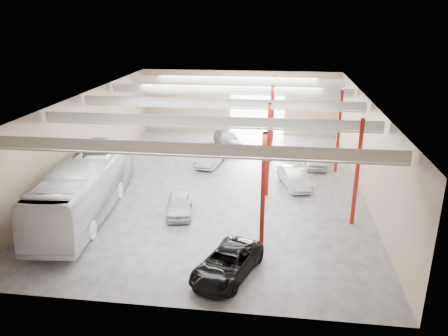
% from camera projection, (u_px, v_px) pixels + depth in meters
% --- Properties ---
extents(depot_shell, '(22.12, 32.12, 7.06)m').
position_uv_depth(depot_shell, '(223.00, 121.00, 34.08)').
color(depot_shell, '#3F3F44').
rests_on(depot_shell, ground).
extents(coach_bus, '(4.47, 14.00, 3.83)m').
position_uv_depth(coach_bus, '(86.00, 187.00, 29.37)').
color(coach_bus, silver).
rests_on(coach_bus, ground).
extents(black_sedan, '(3.91, 5.62, 1.43)m').
position_uv_depth(black_sedan, '(227.00, 263.00, 22.66)').
color(black_sedan, black).
rests_on(black_sedan, ground).
extents(car_row_a, '(2.45, 4.42, 1.42)m').
position_uv_depth(car_row_a, '(179.00, 204.00, 29.71)').
color(car_row_a, silver).
rests_on(car_row_a, ground).
extents(car_row_b, '(2.52, 5.15, 1.62)m').
position_uv_depth(car_row_b, '(211.00, 156.00, 39.42)').
color(car_row_b, '#BBBBC0').
rests_on(car_row_b, ground).
extents(car_row_c, '(3.91, 5.85, 1.57)m').
position_uv_depth(car_row_c, '(227.00, 140.00, 44.53)').
color(car_row_c, slate).
rests_on(car_row_c, ground).
extents(car_right_near, '(2.85, 4.87, 1.52)m').
position_uv_depth(car_right_near, '(294.00, 177.00, 34.35)').
color(car_right_near, silver).
rests_on(car_right_near, ground).
extents(car_right_far, '(1.97, 4.48, 1.50)m').
position_uv_depth(car_right_far, '(315.00, 158.00, 38.97)').
color(car_right_far, silver).
rests_on(car_right_far, ground).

